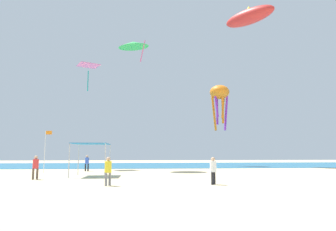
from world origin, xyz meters
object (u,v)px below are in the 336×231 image
banner_flag (46,148)px  kite_inflatable_red (249,17)px  person_near_tent (36,165)px  kite_octopus_orange (220,94)px  person_rightmost (213,168)px  person_leftmost (87,162)px  person_central (108,169)px  canopy_tent (91,145)px  kite_delta_green (133,44)px  kite_diamond_pink (88,67)px

banner_flag → kite_inflatable_red: kite_inflatable_red is taller
person_near_tent → kite_octopus_orange: kite_octopus_orange is taller
person_rightmost → kite_inflatable_red: bearing=10.9°
person_leftmost → person_central: bearing=-58.6°
canopy_tent → kite_octopus_orange: (15.30, 17.38, 7.85)m
person_leftmost → kite_delta_green: kite_delta_green is taller
canopy_tent → kite_inflatable_red: kite_inflatable_red is taller
person_leftmost → kite_diamond_pink: (-1.06, 4.83, 11.35)m
canopy_tent → person_leftmost: bearing=102.6°
person_near_tent → kite_inflatable_red: (22.73, 18.05, 20.54)m
kite_diamond_pink → kite_delta_green: size_ratio=0.66×
person_near_tent → kite_diamond_pink: 18.17m
person_near_tent → person_rightmost: person_near_tent is taller
person_near_tent → person_rightmost: size_ratio=1.04×
kite_delta_green → kite_inflatable_red: kite_inflatable_red is taller
kite_delta_green → person_near_tent: bearing=104.0°
canopy_tent → kite_octopus_orange: bearing=48.6°
canopy_tent → kite_delta_green: size_ratio=0.69×
person_leftmost → banner_flag: bearing=-132.1°
person_leftmost → person_rightmost: 16.89m
kite_delta_green → kite_inflatable_red: 19.29m
kite_octopus_orange → kite_delta_green: bearing=173.4°
person_central → banner_flag: bearing=71.8°
person_near_tent → person_central: bearing=-84.4°
person_leftmost → person_rightmost: (9.74, -13.80, -0.01)m
kite_diamond_pink → kite_octopus_orange: (17.84, 5.89, -1.98)m
kite_diamond_pink → kite_delta_green: bearing=124.0°
person_leftmost → person_central: person_leftmost is taller
canopy_tent → person_rightmost: bearing=-40.9°
person_near_tent → person_leftmost: person_near_tent is taller
kite_diamond_pink → kite_inflatable_red: size_ratio=0.43×
kite_delta_green → person_central: bearing=130.8°
person_leftmost → person_central: size_ratio=1.00×
person_central → person_rightmost: (6.08, 0.10, -0.01)m
banner_flag → person_rightmost: bearing=-41.4°
person_rightmost → kite_delta_green: kite_delta_green is taller
kite_diamond_pink → banner_flag: bearing=44.1°
person_central → kite_diamond_pink: (-4.72, 18.73, 11.35)m
banner_flag → person_near_tent: bearing=-77.3°
banner_flag → kite_octopus_orange: kite_octopus_orange is taller
person_central → kite_delta_green: 20.46m
kite_octopus_orange → kite_diamond_pink: bearing=155.5°
person_central → person_near_tent: bearing=91.1°
person_central → kite_inflatable_red: size_ratio=0.21×
person_near_tent → kite_delta_green: kite_delta_green is taller
canopy_tent → kite_diamond_pink: size_ratio=1.03×
person_rightmost → kite_octopus_orange: bearing=21.2°
banner_flag → kite_diamond_pink: (2.43, 6.95, 9.95)m
kite_octopus_orange → person_rightmost: bearing=-148.7°
person_central → kite_delta_green: (0.81, 15.62, 13.20)m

